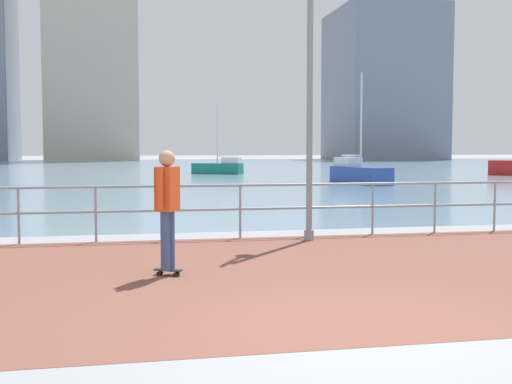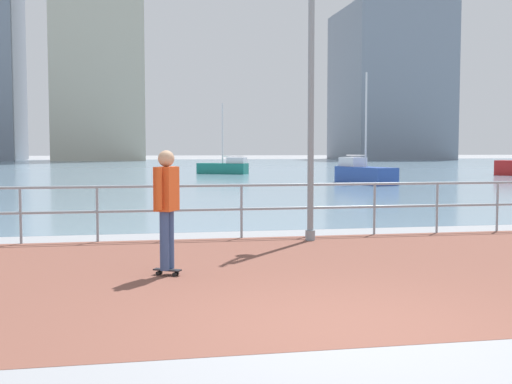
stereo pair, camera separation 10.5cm
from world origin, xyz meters
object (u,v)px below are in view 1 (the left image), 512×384
(sailboat_white, at_px, (359,173))
(sailboat_blue, at_px, (219,167))
(skateboarder, at_px, (167,201))
(lamppost, at_px, (311,78))

(sailboat_white, bearing_deg, sailboat_blue, 111.81)
(skateboarder, bearing_deg, sailboat_white, 63.26)
(lamppost, relative_size, sailboat_blue, 1.16)
(sailboat_white, distance_m, sailboat_blue, 14.26)
(lamppost, height_order, sailboat_white, lamppost)
(lamppost, xyz_separation_m, sailboat_blue, (2.62, 31.76, -2.68))
(skateboarder, distance_m, sailboat_blue, 35.27)
(skateboarder, distance_m, sailboat_white, 24.18)
(lamppost, distance_m, sailboat_white, 20.31)
(lamppost, bearing_deg, skateboarder, -133.98)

